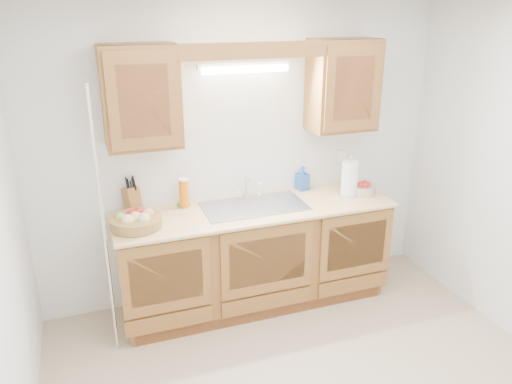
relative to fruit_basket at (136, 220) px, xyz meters
name	(u,v)px	position (x,y,z in m)	size (l,w,h in m)	color
room	(323,225)	(0.96, -1.12, 0.30)	(3.52, 3.50, 2.50)	tan
base_cabinets	(254,256)	(0.96, 0.08, -0.51)	(2.20, 0.60, 0.86)	brown
countertop	(255,209)	(0.96, 0.06, -0.07)	(2.30, 0.63, 0.04)	tan
upper_cabinet_left	(141,97)	(0.13, 0.21, 0.87)	(0.55, 0.33, 0.75)	brown
upper_cabinet_right	(343,85)	(1.79, 0.21, 0.87)	(0.55, 0.33, 0.75)	brown
valance	(255,50)	(0.96, 0.07, 1.19)	(2.20, 0.05, 0.12)	brown
fluorescent_fixture	(245,67)	(0.96, 0.29, 1.04)	(0.76, 0.08, 0.08)	white
sink	(254,214)	(0.96, 0.08, -0.13)	(0.84, 0.46, 0.36)	#9E9EA3
wire_shelf_pole	(104,229)	(-0.24, -0.19, 0.05)	(0.03, 0.03, 2.00)	silver
outlet_plate	(341,157)	(1.91, 0.37, 0.20)	(0.08, 0.01, 0.12)	white
fruit_basket	(136,220)	(0.00, 0.00, 0.00)	(0.44, 0.44, 0.12)	#A17841
knife_block	(132,199)	(0.01, 0.29, 0.05)	(0.16, 0.20, 0.30)	brown
orange_canister	(184,193)	(0.42, 0.26, 0.07)	(0.10, 0.10, 0.24)	orange
soap_bottle	(302,178)	(1.50, 0.32, 0.06)	(0.10, 0.10, 0.22)	#2252AA
sponge	(184,204)	(0.42, 0.31, -0.05)	(0.10, 0.07, 0.02)	#CC333F
paper_towel	(350,179)	(1.83, 0.05, 0.10)	(0.18, 0.18, 0.36)	silver
apple_bowl	(363,188)	(1.96, 0.03, 0.00)	(0.24, 0.24, 0.12)	silver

